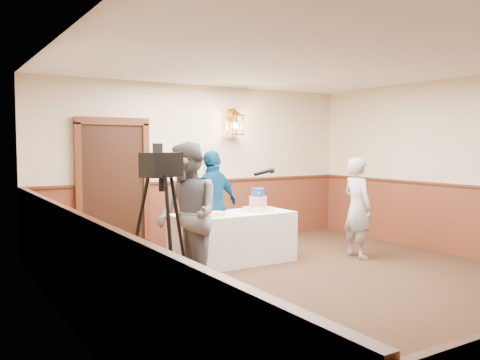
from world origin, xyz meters
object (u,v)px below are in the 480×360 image
object	(u,v)px
tiered_cake	(258,202)
baker	(357,208)
sheet_cake_yellow	(213,214)
assistant_p	(213,205)
tv_camera_rig	(162,244)
display_table	(233,238)
interviewer	(188,215)
sheet_cake_green	(194,213)

from	to	relation	value
tiered_cake	baker	xyz separation A→B (m)	(1.41, -0.67, -0.11)
sheet_cake_yellow	assistant_p	distance (m)	0.66
tiered_cake	tv_camera_rig	bearing A→B (deg)	-143.97
assistant_p	display_table	bearing A→B (deg)	85.80
display_table	interviewer	distance (m)	1.55
sheet_cake_yellow	assistant_p	bearing A→B (deg)	60.29
tiered_cake	interviewer	bearing A→B (deg)	-152.01
sheet_cake_green	tv_camera_rig	distance (m)	2.11
sheet_cake_green	interviewer	world-z (taller)	interviewer
sheet_cake_green	interviewer	distance (m)	1.09
sheet_cake_green	tv_camera_rig	bearing A→B (deg)	-125.38
tiered_cake	assistant_p	bearing A→B (deg)	139.54
sheet_cake_yellow	assistant_p	size ratio (longest dim) A/B	0.18
baker	interviewer	bearing A→B (deg)	97.99
tiered_cake	sheet_cake_yellow	distance (m)	0.87
interviewer	tv_camera_rig	size ratio (longest dim) A/B	1.07
display_table	sheet_cake_green	bearing A→B (deg)	175.81
baker	assistant_p	bearing A→B (deg)	64.62
display_table	tiered_cake	world-z (taller)	tiered_cake
interviewer	tv_camera_rig	world-z (taller)	interviewer
tiered_cake	assistant_p	size ratio (longest dim) A/B	0.24
sheet_cake_yellow	sheet_cake_green	size ratio (longest dim) A/B	1.03
sheet_cake_yellow	interviewer	xyz separation A→B (m)	(-0.74, -0.72, 0.12)
assistant_p	tiered_cake	bearing A→B (deg)	121.62
tiered_cake	tv_camera_rig	distance (m)	2.80
assistant_p	sheet_cake_green	bearing A→B (deg)	18.05
tv_camera_rig	sheet_cake_green	bearing A→B (deg)	31.56
sheet_cake_yellow	tv_camera_rig	distance (m)	2.07
display_table	assistant_p	distance (m)	0.63
display_table	interviewer	size ratio (longest dim) A/B	1.00
sheet_cake_green	assistant_p	size ratio (longest dim) A/B	0.17
display_table	assistant_p	world-z (taller)	assistant_p
interviewer	baker	xyz separation A→B (m)	(3.01, 0.18, -0.12)
interviewer	tv_camera_rig	distance (m)	1.05
sheet_cake_green	baker	xyz separation A→B (m)	(2.45, -0.75, -0.00)
display_table	interviewer	xyz separation A→B (m)	(-1.17, -0.88, 0.53)
sheet_cake_yellow	tiered_cake	bearing A→B (deg)	8.38
sheet_cake_green	sheet_cake_yellow	bearing A→B (deg)	-48.03
display_table	sheet_cake_green	distance (m)	0.74
interviewer	baker	world-z (taller)	interviewer
tv_camera_rig	interviewer	bearing A→B (deg)	26.98
sheet_cake_green	assistant_p	distance (m)	0.63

